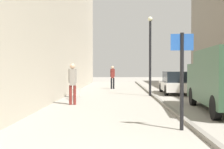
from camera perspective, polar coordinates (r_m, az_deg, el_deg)
ground_plane at (r=15.07m, az=3.07°, el=-5.09°), size 80.00×80.00×0.00m
kerb_strip at (r=15.20m, az=9.06°, el=-4.83°), size 0.16×40.00×0.12m
pedestrian_main_foreground at (r=13.30m, az=-7.76°, el=-1.26°), size 0.37×0.24×1.88m
pedestrian_mid_block at (r=23.50m, az=0.11°, el=-0.22°), size 0.37×0.24×1.86m
parked_car at (r=19.48m, az=12.51°, el=-1.60°), size 1.95×4.25×1.45m
street_sign_post at (r=7.95m, az=13.57°, el=0.41°), size 0.60×0.10×2.60m
lamp_post at (r=17.63m, az=7.51°, el=4.67°), size 0.28×0.28×4.76m
bicycle_leaning at (r=15.74m, az=-7.28°, el=-3.44°), size 0.25×1.77×0.98m
cafe_chair_near_window at (r=16.80m, az=-7.47°, el=-2.58°), size 0.59×0.59×0.94m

